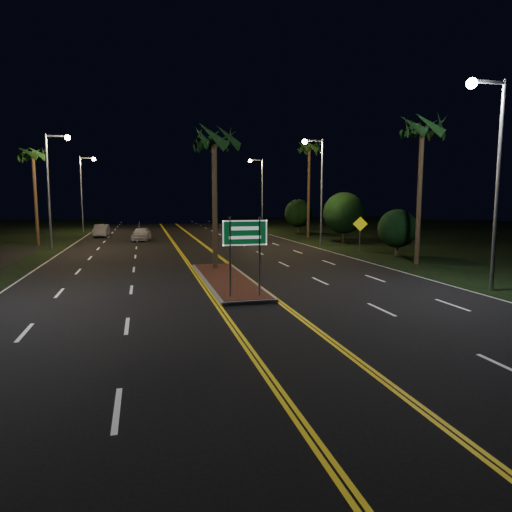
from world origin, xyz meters
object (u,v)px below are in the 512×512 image
object	(u,v)px
median_island	(227,280)
highway_sign	(245,240)
shrub_mid	(344,213)
palm_median	(214,139)
streetlight_left_far	(84,185)
streetlight_right_near	(492,160)
car_near	(141,233)
streetlight_right_far	(259,186)
car_far	(101,230)
palm_right_near	(422,128)
shrub_near	(397,229)
streetlight_right_mid	(318,179)
streetlight_left_mid	(53,178)
palm_right_far	(309,148)
palm_left_far	(33,155)
shrub_far	(298,213)
warning_sign	(360,229)

from	to	relation	value
median_island	highway_sign	xyz separation A→B (m)	(0.00, -4.20, 2.32)
median_island	shrub_mid	world-z (taller)	shrub_mid
palm_median	streetlight_left_far	bearing A→B (deg)	107.58
streetlight_right_near	car_near	xyz separation A→B (m)	(-14.71, 28.72, -4.89)
streetlight_left_far	streetlight_right_far	xyz separation A→B (m)	(21.23, -2.00, 0.00)
car_far	palm_right_near	bearing A→B (deg)	-49.39
car_near	palm_median	bearing A→B (deg)	-69.35
shrub_near	streetlight_right_near	bearing A→B (deg)	-103.53
shrub_near	streetlight_right_mid	bearing A→B (deg)	109.84
streetlight_left_mid	palm_median	xyz separation A→B (m)	(10.61, -13.50, 1.62)
highway_sign	streetlight_right_far	world-z (taller)	streetlight_right_far
median_island	car_near	world-z (taller)	car_near
palm_right_far	shrub_mid	world-z (taller)	palm_right_far
streetlight_right_far	palm_median	bearing A→B (deg)	-108.62
palm_left_far	palm_right_far	xyz separation A→B (m)	(25.60, 2.00, 1.40)
streetlight_right_mid	palm_right_far	world-z (taller)	palm_right_far
streetlight_left_mid	palm_left_far	distance (m)	5.01
streetlight_right_far	streetlight_right_near	bearing A→B (deg)	-90.00
highway_sign	shrub_mid	bearing A→B (deg)	56.56
streetlight_right_far	shrub_far	xyz separation A→B (m)	(3.19, -6.00, -3.32)
median_island	streetlight_right_near	bearing A→B (deg)	-25.23
palm_median	car_near	bearing A→B (deg)	101.45
streetlight_left_mid	car_far	distance (m)	13.61
palm_right_far	car_far	bearing A→B (deg)	162.90
streetlight_right_far	palm_right_far	xyz separation A→B (m)	(2.19, -12.00, 3.49)
palm_median	palm_left_far	bearing A→B (deg)	126.18
car_far	palm_median	bearing A→B (deg)	-69.86
palm_median	car_near	xyz separation A→B (m)	(-4.09, 20.22, -6.51)
shrub_far	palm_right_near	bearing A→B (deg)	-92.86
palm_right_near	palm_right_far	size ratio (longest dim) A/B	0.90
streetlight_left_far	car_far	xyz separation A→B (m)	(2.36, -7.52, -4.90)
shrub_near	car_near	size ratio (longest dim) A/B	0.72
streetlight_right_mid	shrub_far	xyz separation A→B (m)	(3.19, 14.00, -3.32)
streetlight_left_far	shrub_near	xyz separation A→B (m)	(24.11, -30.00, -3.71)
streetlight_right_far	palm_right_near	size ratio (longest dim) A/B	0.97
car_far	highway_sign	bearing A→B (deg)	-73.72
highway_sign	palm_left_far	xyz separation A→B (m)	(-12.80, 25.20, 5.34)
car_near	warning_sign	distance (m)	21.19
median_island	shrub_near	bearing A→B (deg)	27.41
palm_median	streetlight_right_mid	bearing A→B (deg)	47.30
palm_left_far	car_near	bearing A→B (deg)	17.35
streetlight_left_far	shrub_near	size ratio (longest dim) A/B	2.73
palm_median	car_near	world-z (taller)	palm_median
palm_median	shrub_far	world-z (taller)	palm_median
median_island	shrub_far	distance (m)	32.19
streetlight_right_mid	palm_right_near	xyz separation A→B (m)	(1.89, -12.00, 2.56)
palm_median	highway_sign	bearing A→B (deg)	-90.00
car_far	warning_sign	size ratio (longest dim) A/B	1.70
car_far	shrub_mid	bearing A→B (deg)	-26.76
palm_right_far	shrub_far	world-z (taller)	palm_right_far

